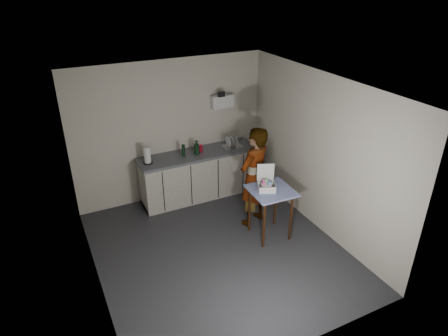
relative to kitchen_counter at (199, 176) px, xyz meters
name	(u,v)px	position (x,y,z in m)	size (l,w,h in m)	color
ground	(219,251)	(-0.40, -1.70, -0.43)	(4.00, 4.00, 0.00)	#242428
wall_back	(171,131)	(-0.40, 0.29, 0.87)	(3.60, 0.02, 2.60)	beige
wall_right	(319,154)	(1.39, -1.70, 0.87)	(0.02, 4.00, 2.60)	beige
wall_left	(88,208)	(-2.19, -1.70, 0.87)	(0.02, 4.00, 2.60)	beige
ceiling	(217,88)	(-0.40, -1.70, 2.17)	(3.60, 4.00, 0.01)	silver
kitchen_counter	(199,176)	(0.00, 0.00, 0.00)	(2.24, 0.62, 0.91)	black
wall_shelf	(222,101)	(0.60, 0.22, 1.32)	(0.42, 0.18, 0.37)	silver
side_table	(271,196)	(0.53, -1.69, 0.32)	(0.69, 0.69, 0.85)	#381E0C
standing_man	(254,177)	(0.48, -1.23, 0.45)	(0.64, 0.42, 1.74)	#B2A593
soap_bottle	(197,148)	(-0.05, -0.06, 0.62)	(0.11, 0.11, 0.28)	black
soda_can	(201,148)	(0.06, 0.02, 0.55)	(0.07, 0.07, 0.14)	red
dark_bottle	(183,151)	(-0.29, -0.02, 0.59)	(0.06, 0.06, 0.22)	black
paper_towel	(147,156)	(-0.96, -0.01, 0.63)	(0.17, 0.17, 0.30)	black
dish_rack	(232,144)	(0.69, -0.04, 0.54)	(0.38, 0.28, 0.26)	silver
bakery_box	(266,184)	(0.47, -1.62, 0.51)	(0.36, 0.36, 0.38)	silver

